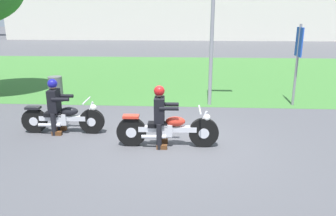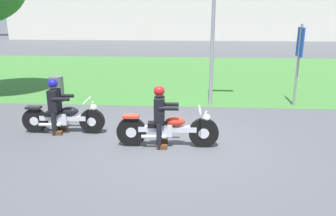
# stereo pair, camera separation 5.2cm
# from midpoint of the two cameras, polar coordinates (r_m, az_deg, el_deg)

# --- Properties ---
(ground) EXTENTS (120.00, 120.00, 0.00)m
(ground) POSITION_cam_midpoint_polar(r_m,az_deg,el_deg) (7.72, 0.42, -6.31)
(ground) COLOR #4C4C51
(grass_verge) EXTENTS (60.00, 12.00, 0.01)m
(grass_verge) POSITION_cam_midpoint_polar(r_m,az_deg,el_deg) (16.58, 2.14, 5.97)
(grass_verge) COLOR #3D7533
(grass_verge) RESTS_ON ground
(motorcycle_lead) EXTENTS (2.32, 0.66, 0.89)m
(motorcycle_lead) POSITION_cam_midpoint_polar(r_m,az_deg,el_deg) (7.50, -0.24, -3.70)
(motorcycle_lead) COLOR black
(motorcycle_lead) RESTS_ON ground
(rider_lead) EXTENTS (0.56, 0.48, 1.42)m
(rider_lead) POSITION_cam_midpoint_polar(r_m,az_deg,el_deg) (7.37, -1.55, -0.58)
(rider_lead) COLOR black
(rider_lead) RESTS_ON ground
(motorcycle_follow) EXTENTS (2.09, 0.66, 0.87)m
(motorcycle_follow) POSITION_cam_midpoint_polar(r_m,az_deg,el_deg) (8.74, -17.77, -1.70)
(motorcycle_follow) COLOR black
(motorcycle_follow) RESTS_ON ground
(rider_follow) EXTENTS (0.56, 0.48, 1.39)m
(rider_follow) POSITION_cam_midpoint_polar(r_m,az_deg,el_deg) (8.68, -19.05, 1.00)
(rider_follow) COLOR black
(rider_follow) RESTS_ON ground
(streetlight_pole) EXTENTS (0.96, 0.20, 5.20)m
(streetlight_pole) POSITION_cam_midpoint_polar(r_m,az_deg,el_deg) (10.67, 8.34, 17.87)
(streetlight_pole) COLOR gray
(streetlight_pole) RESTS_ON ground
(trash_can) EXTENTS (0.46, 0.46, 0.86)m
(trash_can) POSITION_cam_midpoint_polar(r_m,az_deg,el_deg) (11.90, -18.85, 3.10)
(trash_can) COLOR #595E5B
(trash_can) RESTS_ON ground
(sign_banner) EXTENTS (0.08, 0.60, 2.60)m
(sign_banner) POSITION_cam_midpoint_polar(r_m,az_deg,el_deg) (11.35, 21.35, 8.89)
(sign_banner) COLOR gray
(sign_banner) RESTS_ON ground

